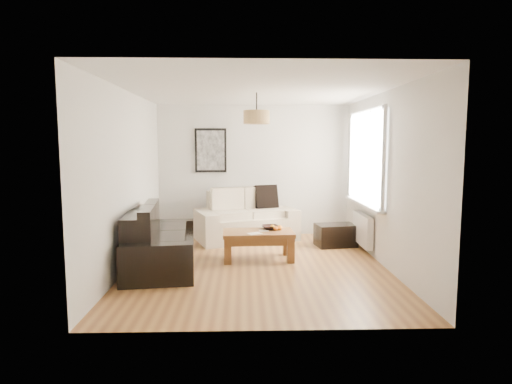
{
  "coord_description": "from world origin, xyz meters",
  "views": [
    {
      "loc": [
        -0.2,
        -6.22,
        1.82
      ],
      "look_at": [
        0.0,
        0.6,
        1.05
      ],
      "focal_mm": 29.7,
      "sensor_mm": 36.0,
      "label": 1
    }
  ],
  "objects_px": {
    "coffee_table": "(258,245)",
    "ottoman": "(336,235)",
    "sofa_leather": "(161,239)",
    "loveseat_cream": "(246,216)"
  },
  "relations": [
    {
      "from": "sofa_leather",
      "to": "ottoman",
      "type": "distance_m",
      "value": 3.13
    },
    {
      "from": "coffee_table",
      "to": "ottoman",
      "type": "relative_size",
      "value": 1.6
    },
    {
      "from": "ottoman",
      "to": "coffee_table",
      "type": "bearing_deg",
      "value": -149.1
    },
    {
      "from": "coffee_table",
      "to": "ottoman",
      "type": "distance_m",
      "value": 1.66
    },
    {
      "from": "loveseat_cream",
      "to": "ottoman",
      "type": "distance_m",
      "value": 1.73
    },
    {
      "from": "sofa_leather",
      "to": "ottoman",
      "type": "bearing_deg",
      "value": -73.78
    },
    {
      "from": "loveseat_cream",
      "to": "ottoman",
      "type": "height_order",
      "value": "loveseat_cream"
    },
    {
      "from": "ottoman",
      "to": "sofa_leather",
      "type": "bearing_deg",
      "value": -157.11
    },
    {
      "from": "coffee_table",
      "to": "ottoman",
      "type": "bearing_deg",
      "value": 30.9
    },
    {
      "from": "sofa_leather",
      "to": "coffee_table",
      "type": "distance_m",
      "value": 1.52
    }
  ]
}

